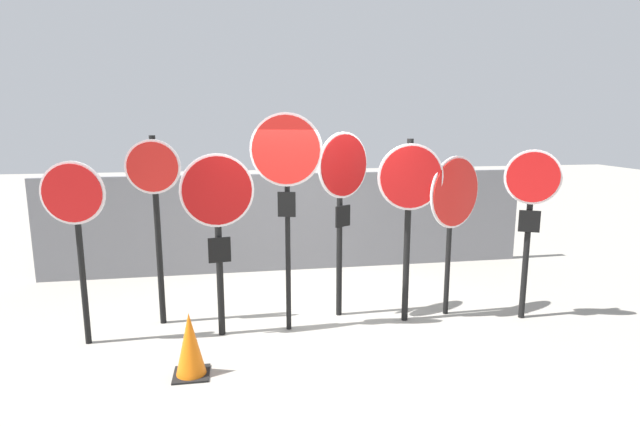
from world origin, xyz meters
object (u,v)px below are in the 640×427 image
Objects in this scene: stop_sign_1 at (155,195)px; stop_sign_0 at (75,213)px; stop_sign_4 at (342,186)px; stop_sign_3 at (286,170)px; stop_sign_2 at (218,211)px; stop_sign_6 at (454,202)px; stop_sign_7 at (531,201)px; stop_sign_5 at (410,196)px; traffic_cone_0 at (190,345)px.

stop_sign_0 is at bearing -146.82° from stop_sign_1.
stop_sign_3 is at bearing 173.65° from stop_sign_4.
stop_sign_2 is 0.93m from stop_sign_3.
stop_sign_0 is at bearing 154.43° from stop_sign_6.
stop_sign_7 reaches higher than stop_sign_0.
stop_sign_0 is at bearing 154.93° from stop_sign_4.
stop_sign_5 is 1.57m from stop_sign_7.
stop_sign_6 is at bearing -2.87° from stop_sign_1.
stop_sign_1 is at bearing 147.57° from stop_sign_6.
stop_sign_5 is at bearing -54.11° from stop_sign_4.
stop_sign_6 is at bearing 7.96° from stop_sign_0.
stop_sign_7 is (5.49, -0.13, 0.01)m from stop_sign_0.
stop_sign_6 is at bearing 18.91° from stop_sign_3.
stop_sign_1 reaches higher than stop_sign_2.
stop_sign_5 is 3.13m from traffic_cone_0.
stop_sign_0 is 0.91× the size of stop_sign_5.
traffic_cone_0 is (-1.11, -0.94, -1.69)m from stop_sign_3.
stop_sign_3 reaches higher than stop_sign_4.
stop_sign_7 is at bearing 10.74° from traffic_cone_0.
stop_sign_3 is at bearing 6.19° from stop_sign_0.
stop_sign_3 is at bearing 156.34° from stop_sign_6.
stop_sign_4 is 2.41m from stop_sign_7.
stop_sign_4 is 1.10× the size of stop_sign_7.
stop_sign_6 is 0.96× the size of stop_sign_7.
stop_sign_3 reaches higher than stop_sign_0.
stop_sign_1 reaches higher than stop_sign_5.
stop_sign_0 is 2.01m from traffic_cone_0.
stop_sign_1 is at bearing 178.42° from stop_sign_3.
stop_sign_0 is at bearing 143.77° from traffic_cone_0.
stop_sign_0 is 3.17m from stop_sign_4.
stop_sign_6 is at bearing -40.08° from stop_sign_4.
stop_sign_6 is (3.02, 0.17, -0.01)m from stop_sign_2.
stop_sign_1 reaches higher than traffic_cone_0.
stop_sign_1 is 4.74m from stop_sign_7.
stop_sign_5 is 1.06× the size of stop_sign_7.
stop_sign_3 is at bearing -156.92° from stop_sign_7.
stop_sign_1 is at bearing 176.31° from stop_sign_5.
traffic_cone_0 is (-0.30, -0.92, -1.23)m from stop_sign_2.
stop_sign_0 is 0.94m from stop_sign_1.
stop_sign_5 is 3.48× the size of traffic_cone_0.
stop_sign_1 is 1.09× the size of stop_sign_2.
stop_sign_2 is 1.04× the size of stop_sign_6.
stop_sign_0 is at bearing -164.78° from stop_sign_3.
stop_sign_4 reaches higher than stop_sign_2.
stop_sign_3 is 2.23m from traffic_cone_0.
traffic_cone_0 is at bearing -143.61° from stop_sign_7.
traffic_cone_0 is at bearing -69.31° from stop_sign_1.
stop_sign_6 is (4.59, 0.15, -0.02)m from stop_sign_0.
stop_sign_4 is at bearing -0.74° from stop_sign_1.
stop_sign_4 is 1.14× the size of stop_sign_6.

